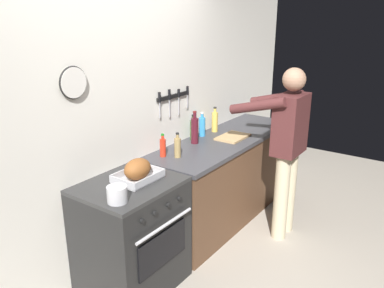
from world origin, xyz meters
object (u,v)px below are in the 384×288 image
Objects in this scene: bottle_olive_oil at (193,129)px; roasting_pan at (138,171)px; cutting_board at (233,137)px; bottle_wine_red at (195,130)px; bottle_vinegar at (178,147)px; stove at (132,236)px; saucepan at (117,194)px; bottle_cooking_oil at (215,121)px; bottle_dish_soap at (202,126)px; bottle_hot_sauce at (163,147)px; person_cook at (287,143)px.

roasting_pan is at bearing -167.40° from bottle_olive_oil.
cutting_board is at bearing -46.45° from bottle_olive_oil.
bottle_vinegar is at bearing -165.85° from bottle_wine_red.
cutting_board is at bearing -31.13° from bottle_wine_red.
cutting_board is at bearing -2.81° from stove.
cutting_board is (1.71, 0.08, -0.05)m from saucepan.
bottle_cooking_oil is at bearing -3.44° from bottle_olive_oil.
bottle_olive_oil is (0.50, 0.18, 0.01)m from bottle_vinegar.
bottle_dish_soap is at bearing 0.05° from bottle_olive_oil.
bottle_hot_sauce is at bearing 116.33° from bottle_vinegar.
person_cook is 6.41× the size of bottle_olive_oil.
bottle_hot_sauce is (-0.84, 0.82, 0.03)m from person_cook.
cutting_board is at bearing -15.71° from bottle_hot_sauce.
bottle_dish_soap is at bearing 13.41° from saucepan.
stove is 2.56× the size of roasting_pan.
saucepan is 1.83m from bottle_cooking_oil.
bottle_hot_sauce is at bearing 178.24° from bottle_wine_red.
cutting_board is 0.34m from bottle_dish_soap.
bottle_dish_soap is at bearing 16.06° from person_cook.
saucepan is 0.95m from bottle_vinegar.
stove is 3.98× the size of bottle_vinegar.
person_cook is 0.89m from bottle_dish_soap.
person_cook is 1.05m from bottle_vinegar.
bottle_olive_oil is (0.56, 0.06, 0.02)m from bottle_hot_sauce.
cutting_board is 1.59× the size of bottle_vinegar.
bottle_wine_red is 0.46m from bottle_cooking_oil.
bottle_vinegar reaches higher than bottle_hot_sauce.
bottle_vinegar is at bearing 171.46° from cutting_board.
cutting_board is 0.45m from bottle_wine_red.
bottle_dish_soap is (-0.12, 0.88, 0.05)m from person_cook.
bottle_cooking_oil is (1.45, 0.22, 0.04)m from roasting_pan.
bottle_vinegar is 0.83× the size of bottle_cooking_oil.
bottle_vinegar is 1.08× the size of bottle_hot_sauce.
cutting_board is 0.79m from bottle_vinegar.
bottle_cooking_oil is (0.45, 0.05, -0.02)m from bottle_wine_red.
stove is 0.86m from bottle_vinegar.
bottle_dish_soap reaches higher than stove.
stove is at bearing 73.78° from person_cook.
bottle_wine_red is 1.19× the size of bottle_cooking_oil.
bottle_dish_soap is at bearing 15.33° from bottle_vinegar.
stove is at bearing -172.40° from bottle_cooking_oil.
bottle_olive_oil is (1.08, 0.24, 0.03)m from roasting_pan.
bottle_wine_red reaches higher than saucepan.
person_cook reaches higher than bottle_cooking_oil.
bottle_olive_oil is at bearing 14.84° from saucepan.
person_cook reaches higher than bottle_olive_oil.
bottle_cooking_oil is (0.93, 0.04, 0.03)m from bottle_hot_sauce.
person_cook is 1.78m from saucepan.
bottle_dish_soap reaches higher than bottle_vinegar.
bottle_hot_sauce is at bearing 19.03° from roasting_pan.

